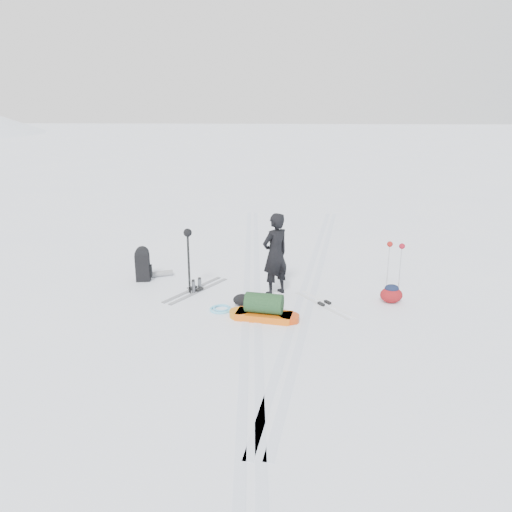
% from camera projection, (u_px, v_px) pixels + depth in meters
% --- Properties ---
extents(ground, '(200.00, 200.00, 0.00)m').
position_uv_depth(ground, '(252.00, 301.00, 10.52)').
color(ground, white).
rests_on(ground, ground).
extents(ski_tracks, '(3.38, 17.97, 0.01)m').
position_uv_depth(ski_tracks, '(281.00, 287.00, 11.31)').
color(ski_tracks, silver).
rests_on(ski_tracks, ground).
extents(skier, '(0.78, 0.76, 1.81)m').
position_uv_depth(skier, '(275.00, 254.00, 10.68)').
color(skier, black).
rests_on(skier, ground).
extents(pulk_sled, '(1.42, 0.62, 0.53)m').
position_uv_depth(pulk_sled, '(264.00, 309.00, 9.60)').
color(pulk_sled, '#DE5B0D').
rests_on(pulk_sled, ground).
extents(expedition_rucksack, '(0.81, 0.64, 0.82)m').
position_uv_depth(expedition_rucksack, '(145.00, 265.00, 11.69)').
color(expedition_rucksack, black).
rests_on(expedition_rucksack, ground).
extents(ski_poles_black, '(0.18, 0.19, 1.47)m').
position_uv_depth(ski_poles_black, '(188.00, 241.00, 10.62)').
color(ski_poles_black, black).
rests_on(ski_poles_black, ground).
extents(ski_poles_silver, '(0.35, 0.27, 1.22)m').
position_uv_depth(ski_poles_silver, '(395.00, 251.00, 10.50)').
color(ski_poles_silver, '#B8BBC0').
rests_on(ski_poles_silver, ground).
extents(touring_skis_grey, '(1.21, 1.81, 0.07)m').
position_uv_depth(touring_skis_grey, '(196.00, 290.00, 11.14)').
color(touring_skis_grey, '#9B9FA4').
rests_on(touring_skis_grey, ground).
extents(touring_skis_white, '(1.20, 1.53, 0.06)m').
position_uv_depth(touring_skis_white, '(324.00, 304.00, 10.34)').
color(touring_skis_white, silver).
rests_on(touring_skis_white, ground).
extents(rope_coil, '(0.48, 0.48, 0.05)m').
position_uv_depth(rope_coil, '(221.00, 309.00, 10.08)').
color(rope_coil, '#63CEF2').
rests_on(rope_coil, ground).
extents(small_daypack, '(0.56, 0.50, 0.40)m').
position_uv_depth(small_daypack, '(391.00, 294.00, 10.41)').
color(small_daypack, maroon).
rests_on(small_daypack, ground).
extents(thermos_pair, '(0.20, 0.31, 0.31)m').
position_uv_depth(thermos_pair, '(196.00, 285.00, 11.04)').
color(thermos_pair, '#57585E').
rests_on(thermos_pair, ground).
extents(stuff_sack, '(0.41, 0.33, 0.24)m').
position_uv_depth(stuff_sack, '(242.00, 300.00, 10.29)').
color(stuff_sack, black).
rests_on(stuff_sack, ground).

